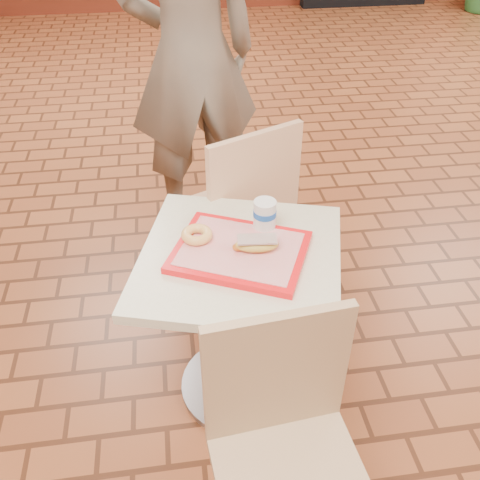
{
  "coord_description": "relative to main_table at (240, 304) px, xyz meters",
  "views": [
    {
      "loc": [
        -1.39,
        -2.12,
        1.78
      ],
      "look_at": [
        -1.2,
        -0.79,
        0.74
      ],
      "focal_mm": 40.0,
      "sensor_mm": 36.0,
      "label": 1
    }
  ],
  "objects": [
    {
      "name": "wainscot_band",
      "position": [
        1.2,
        0.79,
        0.04
      ],
      "size": [
        8.0,
        10.0,
        1.0
      ],
      "color": "#571D10",
      "rests_on": "ground"
    },
    {
      "name": "main_table",
      "position": [
        0.0,
        0.0,
        0.0
      ],
      "size": [
        0.65,
        0.65,
        0.68
      ],
      "rotation": [
        0.0,
        0.0,
        -0.28
      ],
      "color": "beige",
      "rests_on": "ground"
    },
    {
      "name": "chair_main_front",
      "position": [
        0.04,
        -0.56,
        0.02
      ],
      "size": [
        0.43,
        0.43,
        0.86
      ],
      "rotation": [
        0.0,
        0.0,
        0.1
      ],
      "color": "tan",
      "rests_on": "ground"
    },
    {
      "name": "chair_main_back",
      "position": [
        0.07,
        0.52,
        0.04
      ],
      "size": [
        0.55,
        0.55,
        0.9
      ],
      "rotation": [
        0.0,
        0.0,
        3.57
      ],
      "color": "#E2B287",
      "rests_on": "ground"
    },
    {
      "name": "customer",
      "position": [
        -0.06,
        1.24,
        0.46
      ],
      "size": [
        0.74,
        0.56,
        1.85
      ],
      "primitive_type": "imported",
      "rotation": [
        0.0,
        0.0,
        3.32
      ],
      "color": "#6D6254",
      "rests_on": "ground"
    },
    {
      "name": "serving_tray",
      "position": [
        0.0,
        -0.0,
        0.24
      ],
      "size": [
        0.42,
        0.32,
        0.03
      ],
      "rotation": [
        0.0,
        0.0,
        -0.43
      ],
      "color": "red",
      "rests_on": "main_table"
    },
    {
      "name": "ring_donut",
      "position": [
        -0.13,
        0.07,
        0.27
      ],
      "size": [
        0.11,
        0.11,
        0.03
      ],
      "primitive_type": "torus",
      "rotation": [
        0.0,
        0.0,
        0.08
      ],
      "color": "#E9A755",
      "rests_on": "serving_tray"
    },
    {
      "name": "long_john_donut",
      "position": [
        0.05,
        -0.01,
        0.27
      ],
      "size": [
        0.15,
        0.08,
        0.04
      ],
      "rotation": [
        0.0,
        0.0,
        -0.1
      ],
      "color": "gold",
      "rests_on": "serving_tray"
    },
    {
      "name": "paper_cup",
      "position": [
        0.1,
        0.11,
        0.3
      ],
      "size": [
        0.08,
        0.08,
        0.1
      ],
      "rotation": [
        0.0,
        0.0,
        0.09
      ],
      "color": "silver",
      "rests_on": "serving_tray"
    }
  ]
}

